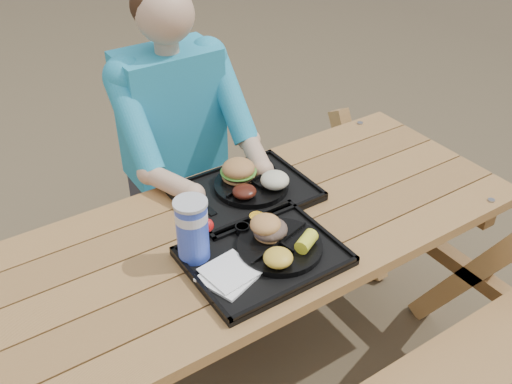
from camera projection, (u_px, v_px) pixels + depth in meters
ground at (256, 372)px, 2.28m from camera, size 60.00×60.00×0.00m
picnic_table at (256, 306)px, 2.07m from camera, size 1.80×1.49×0.75m
tray_near at (264, 257)px, 1.71m from camera, size 0.45×0.35×0.02m
tray_far at (246, 194)px, 1.98m from camera, size 0.45×0.35×0.02m
plate_near at (280, 246)px, 1.72m from camera, size 0.26×0.26×0.02m
plate_far at (251, 185)px, 1.99m from camera, size 0.26×0.26×0.02m
napkin_stack at (228, 276)px, 1.62m from camera, size 0.18×0.18×0.02m
soda_cup at (192, 231)px, 1.64m from camera, size 0.09×0.09×0.19m
condiment_bbq at (242, 229)px, 1.78m from camera, size 0.05×0.05×0.03m
condiment_mustard at (257, 220)px, 1.81m from camera, size 0.06×0.06×0.03m
sandwich at (270, 221)px, 1.72m from camera, size 0.10×0.10×0.10m
mac_cheese at (278, 258)px, 1.63m from camera, size 0.09×0.09×0.04m
corn_cob at (306, 241)px, 1.69m from camera, size 0.10×0.10×0.04m
cutlery_far at (203, 205)px, 1.91m from camera, size 0.03×0.14×0.01m
burger at (238, 165)px, 1.98m from camera, size 0.12×0.12×0.11m
baked_beans at (244, 192)px, 1.91m from camera, size 0.08×0.08×0.04m
potato_salad at (275, 180)px, 1.95m from camera, size 0.10×0.10×0.05m
diner at (178, 165)px, 2.35m from camera, size 0.48×0.84×1.28m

